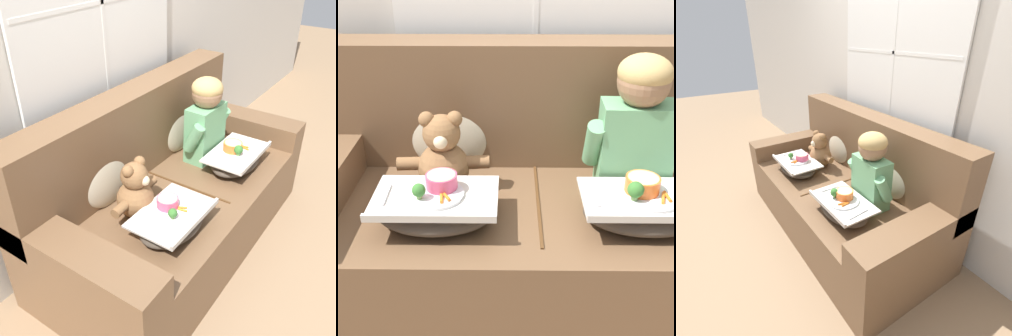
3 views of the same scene
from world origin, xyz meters
TOP-DOWN VIEW (x-y plane):
  - ground_plane at (0.00, 0.00)m, footprint 14.00×14.00m
  - wall_back_with_window at (0.00, 0.59)m, footprint 8.00×0.08m
  - couch at (0.00, 0.07)m, footprint 2.00×0.93m
  - throw_pillow_behind_child at (0.39, 0.28)m, footprint 0.38×0.18m
  - throw_pillow_behind_teddy at (-0.39, 0.28)m, footprint 0.39×0.19m
  - child_figure at (0.39, 0.05)m, footprint 0.41×0.21m
  - teddy_bear at (-0.39, 0.04)m, footprint 0.38×0.26m
  - lap_tray_child at (0.39, -0.20)m, footprint 0.48×0.30m
  - lap_tray_teddy at (-0.39, -0.20)m, footprint 0.46×0.31m

SIDE VIEW (x-z plane):
  - ground_plane at x=0.00m, z-range 0.00..0.00m
  - couch at x=0.00m, z-range -0.16..0.87m
  - lap_tray_teddy at x=-0.39m, z-range 0.44..0.63m
  - lap_tray_child at x=0.39m, z-range 0.43..0.64m
  - teddy_bear at x=-0.39m, z-range 0.44..0.79m
  - throw_pillow_behind_child at x=0.39m, z-range 0.45..0.84m
  - throw_pillow_behind_teddy at x=-0.39m, z-range 0.44..0.84m
  - child_figure at x=0.39m, z-range 0.49..1.08m
  - wall_back_with_window at x=0.00m, z-range 0.01..2.61m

